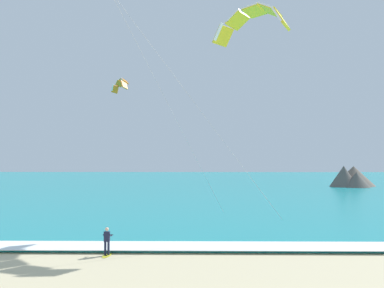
{
  "coord_description": "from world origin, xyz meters",
  "views": [
    {
      "loc": [
        2.36,
        -12.31,
        6.05
      ],
      "look_at": [
        1.94,
        18.56,
        6.81
      ],
      "focal_mm": 40.66,
      "sensor_mm": 36.0,
      "label": 1
    }
  ],
  "objects": [
    {
      "name": "headland_right",
      "position": [
        30.96,
        68.85,
        1.88
      ],
      "size": [
        9.36,
        10.22,
        4.02
      ],
      "color": "#665B51",
      "rests_on": "ground"
    },
    {
      "name": "kitesurfer",
      "position": [
        -3.1,
        13.8,
        0.94
      ],
      "size": [
        0.55,
        0.54,
        1.69
      ],
      "color": "#191E38",
      "rests_on": "ground"
    },
    {
      "name": "sea",
      "position": [
        0.0,
        74.56,
        0.1
      ],
      "size": [
        200.0,
        120.0,
        0.2
      ],
      "primitive_type": "cube",
      "color": "teal",
      "rests_on": "ground"
    },
    {
      "name": "surf_foam",
      "position": [
        0.0,
        15.56,
        0.22
      ],
      "size": [
        200.0,
        2.8,
        0.04
      ],
      "primitive_type": "cube",
      "color": "white",
      "rests_on": "sea"
    },
    {
      "name": "surfboard",
      "position": [
        -3.1,
        13.78,
        0.03
      ],
      "size": [
        0.55,
        1.43,
        0.09
      ],
      "color": "yellow",
      "rests_on": "ground"
    },
    {
      "name": "kite_distant",
      "position": [
        -7.87,
        45.06,
        15.49
      ],
      "size": [
        2.93,
        4.55,
        1.82
      ],
      "color": "orange"
    },
    {
      "name": "kite_primary",
      "position": [
        6.72,
        22.7,
        17.01
      ],
      "size": [
        12.56,
        11.45,
        16.98
      ],
      "color": "yellow"
    }
  ]
}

